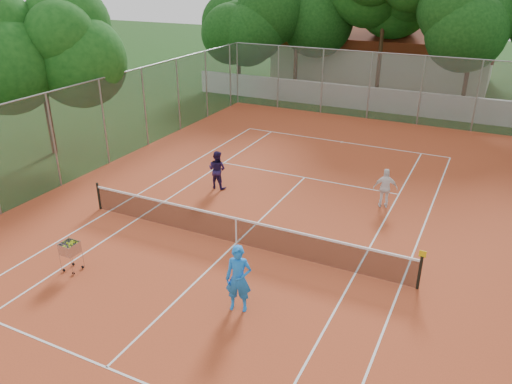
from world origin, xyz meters
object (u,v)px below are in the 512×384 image
at_px(clubhouse, 383,53).
at_px(player_far_left, 217,170).
at_px(tennis_net, 236,230).
at_px(player_near, 239,279).
at_px(player_far_right, 385,188).
at_px(ball_hopper, 71,255).

relative_size(clubhouse, player_far_left, 10.09).
xyz_separation_m(tennis_net, player_near, (1.74, -3.10, 0.48)).
bearing_deg(player_far_left, player_far_right, -167.63).
height_order(player_near, player_far_right, player_near).
xyz_separation_m(player_near, player_far_right, (2.06, 8.10, -0.19)).
distance_m(clubhouse, player_near, 32.34).
bearing_deg(player_far_right, player_near, 59.30).
bearing_deg(player_far_right, clubhouse, -92.83).
relative_size(tennis_net, ball_hopper, 11.33).
bearing_deg(ball_hopper, player_near, 15.25).
bearing_deg(ball_hopper, player_far_right, 58.39).
bearing_deg(player_far_right, player_far_left, -5.90).
xyz_separation_m(clubhouse, player_far_left, (-0.91, -25.25, -1.37)).
distance_m(tennis_net, player_far_right, 6.29).
bearing_deg(player_far_right, tennis_net, 36.34).
distance_m(tennis_net, player_far_left, 4.76).
distance_m(player_near, player_far_right, 8.36).
relative_size(player_near, ball_hopper, 1.85).
relative_size(clubhouse, player_near, 8.48).
bearing_deg(tennis_net, ball_hopper, -135.39).
distance_m(player_far_left, ball_hopper, 7.47).
height_order(player_far_left, ball_hopper, player_far_left).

